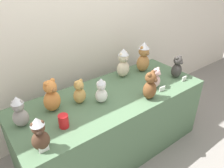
# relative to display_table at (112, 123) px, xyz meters

# --- Properties ---
(ground_plane) EXTENTS (10.00, 10.00, 0.00)m
(ground_plane) POSITION_rel_display_table_xyz_m (0.00, -0.25, -0.36)
(ground_plane) COLOR gray
(wall_back) EXTENTS (7.00, 0.08, 2.60)m
(wall_back) POSITION_rel_display_table_xyz_m (0.00, 0.64, 0.94)
(wall_back) COLOR silver
(wall_back) RESTS_ON ground_plane
(display_table) EXTENTS (1.94, 0.78, 0.71)m
(display_table) POSITION_rel_display_table_xyz_m (0.00, 0.00, 0.00)
(display_table) COLOR #4C6B4C
(display_table) RESTS_ON ground_plane
(teddy_bear_charcoal) EXTENTS (0.14, 0.12, 0.25)m
(teddy_bear_charcoal) POSITION_rel_display_table_xyz_m (0.80, -0.14, 0.47)
(teddy_bear_charcoal) COLOR #383533
(teddy_bear_charcoal) RESTS_ON display_table
(teddy_bear_chestnut) EXTENTS (0.17, 0.15, 0.28)m
(teddy_bear_chestnut) POSITION_rel_display_table_xyz_m (0.25, -0.26, 0.49)
(teddy_bear_chestnut) COLOR brown
(teddy_bear_chestnut) RESTS_ON display_table
(teddy_bear_ash) EXTENTS (0.16, 0.15, 0.27)m
(teddy_bear_ash) POSITION_rel_display_table_xyz_m (-0.84, 0.07, 0.49)
(teddy_bear_ash) COLOR gray
(teddy_bear_ash) RESTS_ON display_table
(teddy_bear_snow) EXTENTS (0.14, 0.13, 0.25)m
(teddy_bear_snow) POSITION_rel_display_table_xyz_m (-0.15, -0.04, 0.48)
(teddy_bear_snow) COLOR white
(teddy_bear_snow) RESTS_ON display_table
(teddy_bear_caramel) EXTENTS (0.17, 0.15, 0.36)m
(teddy_bear_caramel) POSITION_rel_display_table_xyz_m (0.61, 0.20, 0.53)
(teddy_bear_caramel) COLOR #B27A42
(teddy_bear_caramel) RESTS_ON display_table
(teddy_bear_blush) EXTENTS (0.12, 0.11, 0.22)m
(teddy_bear_blush) POSITION_rel_display_table_xyz_m (0.44, -0.15, 0.46)
(teddy_bear_blush) COLOR beige
(teddy_bear_blush) RESTS_ON display_table
(teddy_bear_ginger) EXTENTS (0.19, 0.17, 0.30)m
(teddy_bear_ginger) POSITION_rel_display_table_xyz_m (-0.56, 0.11, 0.50)
(teddy_bear_ginger) COLOR #D17F3D
(teddy_bear_ginger) RESTS_ON display_table
(teddy_bear_honey) EXTENTS (0.14, 0.12, 0.24)m
(teddy_bear_honey) POSITION_rel_display_table_xyz_m (-0.31, 0.07, 0.47)
(teddy_bear_honey) COLOR tan
(teddy_bear_honey) RESTS_ON display_table
(teddy_bear_cocoa) EXTENTS (0.14, 0.13, 0.27)m
(teddy_bear_cocoa) POSITION_rel_display_table_xyz_m (-0.81, -0.26, 0.49)
(teddy_bear_cocoa) COLOR #4C3323
(teddy_bear_cocoa) RESTS_ON display_table
(teddy_bear_cream) EXTENTS (0.16, 0.14, 0.33)m
(teddy_bear_cream) POSITION_rel_display_table_xyz_m (0.34, 0.24, 0.52)
(teddy_bear_cream) COLOR beige
(teddy_bear_cream) RESTS_ON display_table
(party_cup_red) EXTENTS (0.08, 0.08, 0.11)m
(party_cup_red) POSITION_rel_display_table_xyz_m (-0.58, -0.14, 0.41)
(party_cup_red) COLOR red
(party_cup_red) RESTS_ON display_table
(name_card_front_left) EXTENTS (0.07, 0.02, 0.05)m
(name_card_front_left) POSITION_rel_display_table_xyz_m (0.44, -0.25, 0.38)
(name_card_front_left) COLOR white
(name_card_front_left) RESTS_ON display_table
(name_card_front_middle) EXTENTS (0.07, 0.01, 0.05)m
(name_card_front_middle) POSITION_rel_display_table_xyz_m (0.80, -0.25, 0.38)
(name_card_front_middle) COLOR white
(name_card_front_middle) RESTS_ON display_table
(name_card_front_right) EXTENTS (0.07, 0.01, 0.05)m
(name_card_front_right) POSITION_rel_display_table_xyz_m (-0.81, -0.30, 0.38)
(name_card_front_right) COLOR white
(name_card_front_right) RESTS_ON display_table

